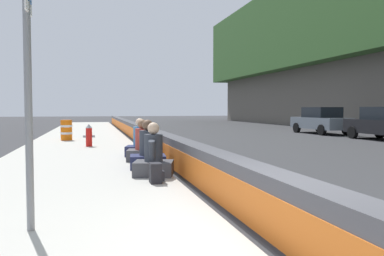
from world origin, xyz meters
name	(u,v)px	position (x,y,z in m)	size (l,w,h in m)	color
ground_plane	(289,252)	(0.00, 0.00, 0.00)	(160.00, 160.00, 0.00)	#353538
jersey_barrier	(290,215)	(0.00, 0.00, 0.42)	(76.00, 0.45, 0.85)	#47474C
route_sign_post	(28,59)	(1.09, 2.89, 2.21)	(0.44, 0.09, 3.60)	gray
fire_hydrant	(89,135)	(11.84, 2.30, 0.59)	(0.26, 0.46, 0.88)	red
seated_person_foreground	(154,159)	(4.60, 0.85, 0.51)	(0.92, 1.01, 1.18)	#424247
seated_person_middle	(148,153)	(5.70, 0.83, 0.52)	(0.82, 0.94, 1.21)	#23284C
seated_person_rear	(142,148)	(7.14, 0.79, 0.51)	(0.88, 0.98, 1.18)	#424247
seated_person_far	(140,144)	(8.26, 0.73, 0.51)	(0.90, 0.99, 1.18)	#23284C
backpack	(156,173)	(3.72, 0.94, 0.33)	(0.32, 0.28, 0.40)	#232328
construction_barrel	(66,130)	(15.18, 3.34, 0.62)	(0.54, 0.54, 0.95)	orange
parked_car_fourth	(321,120)	(18.39, -12.09, 0.86)	(4.54, 2.03, 1.71)	slate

